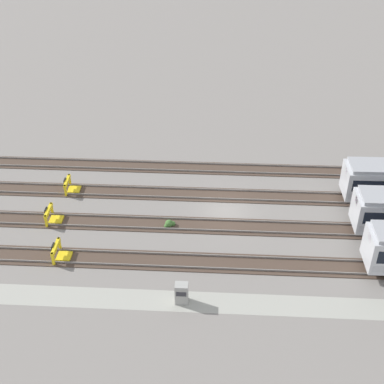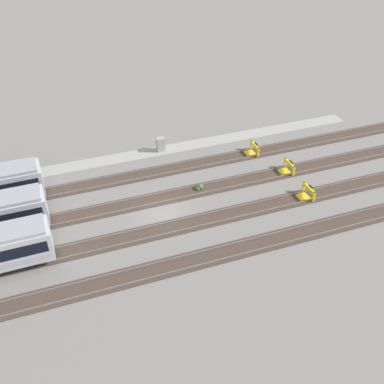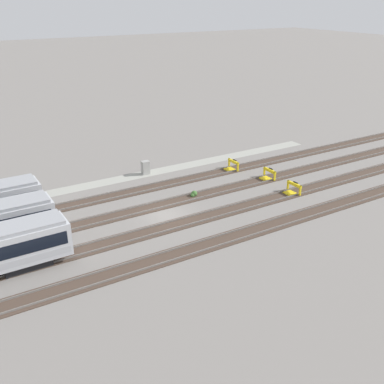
{
  "view_description": "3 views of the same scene",
  "coord_description": "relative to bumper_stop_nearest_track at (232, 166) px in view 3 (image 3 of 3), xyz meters",
  "views": [
    {
      "loc": [
        -0.78,
        -37.41,
        26.9
      ],
      "look_at": [
        -2.9,
        -0.0,
        1.8
      ],
      "focal_mm": 50.0,
      "sensor_mm": 36.0,
      "label": 1
    },
    {
      "loc": [
        8.36,
        31.8,
        27.16
      ],
      "look_at": [
        -2.9,
        -0.0,
        1.8
      ],
      "focal_mm": 42.0,
      "sensor_mm": 36.0,
      "label": 2
    },
    {
      "loc": [
        17.73,
        34.74,
        19.59
      ],
      "look_at": [
        -2.9,
        -0.0,
        1.8
      ],
      "focal_mm": 42.0,
      "sensor_mm": 36.0,
      "label": 3
    }
  ],
  "objects": [
    {
      "name": "bumper_stop_nearest_track",
      "position": [
        0.0,
        0.0,
        0.0
      ],
      "size": [
        1.34,
        2.0,
        1.22
      ],
      "color": "yellow",
      "rests_on": "ground"
    },
    {
      "name": "rail_track_near_inner",
      "position": [
        12.61,
        4.57,
        -0.47
      ],
      "size": [
        90.0,
        2.24,
        0.21
      ],
      "color": "#47382D",
      "rests_on": "ground"
    },
    {
      "name": "rail_track_middle",
      "position": [
        12.61,
        9.14,
        -0.47
      ],
      "size": [
        90.0,
        2.24,
        0.21
      ],
      "color": "#47382D",
      "rests_on": "ground"
    },
    {
      "name": "weed_clump",
      "position": [
        7.99,
        4.37,
        -0.27
      ],
      "size": [
        0.92,
        0.7,
        0.64
      ],
      "color": "#427033",
      "rests_on": "ground"
    },
    {
      "name": "rail_track_nearest",
      "position": [
        12.61,
        0.0,
        -0.47
      ],
      "size": [
        90.0,
        2.23,
        0.21
      ],
      "color": "#47382D",
      "rests_on": "ground"
    },
    {
      "name": "bumper_stop_middle_track",
      "position": [
        -1.45,
        9.15,
        0.0
      ],
      "size": [
        1.37,
        2.01,
        1.22
      ],
      "color": "yellow",
      "rests_on": "ground"
    },
    {
      "name": "ground_plane",
      "position": [
        12.61,
        6.86,
        -0.51
      ],
      "size": [
        400.0,
        400.0,
        0.0
      ],
      "primitive_type": "plane",
      "color": "gray"
    },
    {
      "name": "electrical_cabinet",
      "position": [
        9.62,
        -4.13,
        0.29
      ],
      "size": [
        0.9,
        0.73,
        1.6
      ],
      "color": "#9E9E99",
      "rests_on": "ground"
    },
    {
      "name": "rail_track_far_inner",
      "position": [
        12.61,
        13.71,
        -0.47
      ],
      "size": [
        90.0,
        2.23,
        0.21
      ],
      "color": "#47382D",
      "rests_on": "ground"
    },
    {
      "name": "bumper_stop_near_inner_track",
      "position": [
        -1.85,
        4.57,
        0.0
      ],
      "size": [
        1.35,
        2.0,
        1.22
      ],
      "color": "yellow",
      "rests_on": "ground"
    },
    {
      "name": "service_walkway",
      "position": [
        12.61,
        -4.11,
        -0.51
      ],
      "size": [
        54.0,
        2.0,
        0.01
      ],
      "primitive_type": "cube",
      "color": "#9E9E93",
      "rests_on": "ground"
    }
  ]
}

